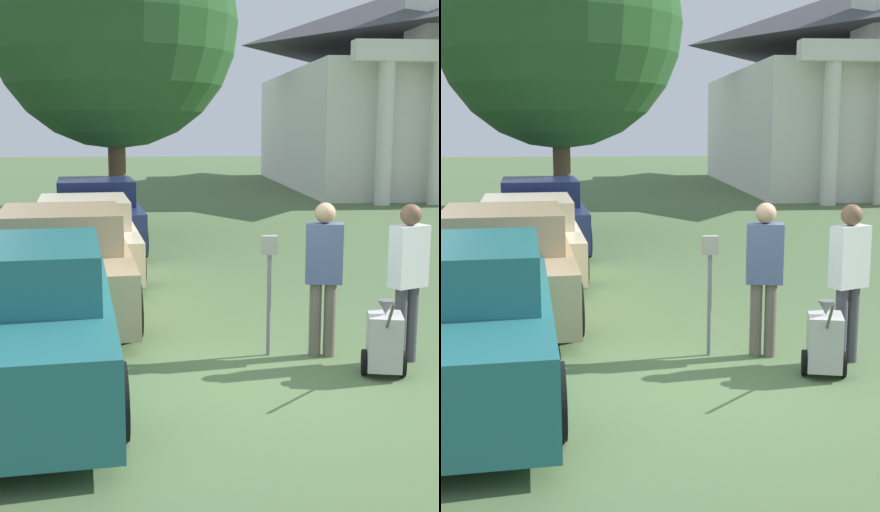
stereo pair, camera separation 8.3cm
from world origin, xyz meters
TOP-DOWN VIEW (x-y plane):
  - ground_plane at (0.00, 0.00)m, footprint 120.00×120.00m
  - parked_car_teal at (-2.59, 0.10)m, footprint 2.28×4.86m
  - parked_car_tan at (-2.59, 3.17)m, footprint 2.39×4.88m
  - parked_car_cream at (-2.59, 6.34)m, footprint 2.38×5.38m
  - parked_car_navy at (-2.59, 9.03)m, footprint 2.39×5.09m
  - parking_meter at (0.07, 0.98)m, footprint 0.18×0.09m
  - person_worker at (0.70, 0.89)m, footprint 0.45×0.29m
  - person_supervisor at (1.60, 0.59)m, footprint 0.47×0.37m
  - equipment_cart at (1.21, 0.17)m, footprint 0.52×1.00m
  - church at (9.46, 25.09)m, footprint 9.71×16.87m
  - shade_tree at (-2.22, 11.17)m, footprint 6.12×6.12m

SIDE VIEW (x-z plane):
  - ground_plane at x=0.00m, z-range 0.00..0.00m
  - equipment_cart at x=1.21m, z-range -0.11..0.89m
  - parked_car_cream at x=-2.59m, z-range -0.04..1.35m
  - parked_car_navy at x=-2.59m, z-range -0.06..1.49m
  - parked_car_tan at x=-2.59m, z-range -0.05..1.49m
  - parked_car_teal at x=-2.59m, z-range -0.06..1.50m
  - parking_meter at x=0.07m, z-range 0.28..1.71m
  - person_worker at x=0.70m, z-range 0.14..1.96m
  - person_supervisor at x=1.60m, z-range 0.14..1.97m
  - church at x=9.46m, z-range -5.69..15.31m
  - shade_tree at x=-2.22m, z-range 1.06..9.33m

